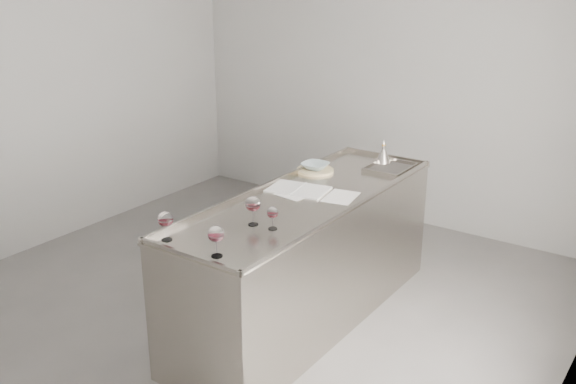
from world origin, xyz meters
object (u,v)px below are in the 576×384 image
Objects in this scene: wine_glass_left at (166,220)px; wine_funnel at (383,156)px; wine_glass_right at (216,235)px; notebook at (298,189)px; ceramic_bowl at (315,166)px; wine_glass_small at (273,213)px; wine_glass_middle at (253,205)px; counter at (307,259)px.

wine_funnel is (0.32, 2.13, -0.07)m from wine_glass_left.
wine_glass_right is 1.20m from notebook.
wine_funnel is (0.32, 0.52, 0.01)m from ceramic_bowl.
wine_glass_small is 0.75× the size of wine_funnel.
wine_funnel is at bearing 58.14° from ceramic_bowl.
wine_glass_middle is 0.41× the size of notebook.
wine_funnel is (-0.09, 1.64, -0.04)m from wine_glass_small.
counter is 16.88× the size of wine_glass_small.
wine_glass_right reaches higher than wine_glass_small.
wine_glass_left is 0.55m from wine_glass_middle.
wine_funnel reaches higher than ceramic_bowl.
wine_glass_middle is 0.91× the size of ceramic_bowl.
wine_glass_left is at bearing -119.58° from wine_glass_middle.
notebook is (-0.13, 0.69, -0.13)m from wine_glass_middle.
notebook is at bearing -100.93° from wine_funnel.
notebook is (-0.27, 0.68, -0.10)m from wine_glass_small.
wine_glass_small is 1.64m from wine_funnel.
ceramic_bowl is (-0.27, 1.13, -0.09)m from wine_glass_middle.
notebook is at bearing 100.80° from wine_glass_middle.
wine_funnel is (0.05, 1.04, 0.53)m from counter.
counter is 5.29× the size of notebook.
wine_glass_left reaches higher than wine_glass_small.
wine_glass_left is 0.96× the size of wine_glass_middle.
counter is 0.78m from ceramic_bowl.
wine_glass_right is at bearing -0.00° from wine_glass_left.
wine_glass_middle is at bearing -90.53° from counter.
wine_glass_left is 1.24× the size of wine_glass_small.
ceramic_bowl is at bearing 117.66° from counter.
wine_glass_small is at bearing 87.22° from wine_glass_right.
wine_glass_left is 1.61m from ceramic_bowl.
wine_glass_left is 0.93× the size of wine_funnel.
wine_funnel is (0.05, 1.65, -0.07)m from wine_glass_middle.
notebook is at bearing -72.60° from ceramic_bowl.
wine_glass_small is 0.31× the size of notebook.
wine_glass_left reaches higher than notebook.
wine_glass_small is at bearing 5.75° from wine_glass_middle.
notebook is 0.46m from ceramic_bowl.
wine_glass_middle is 0.49m from wine_glass_right.
wine_glass_right is (0.39, -0.00, 0.00)m from wine_glass_left.
notebook is at bearing 101.98° from wine_glass_right.
wine_funnel is (0.19, 0.96, 0.05)m from notebook.
wine_funnel reaches higher than notebook.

